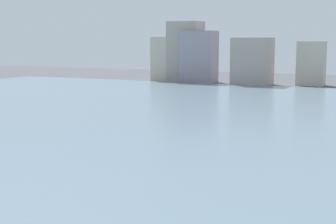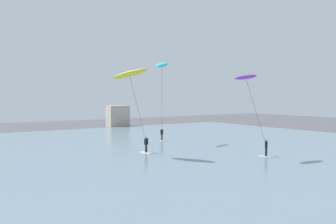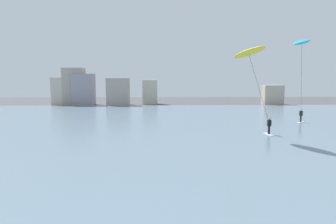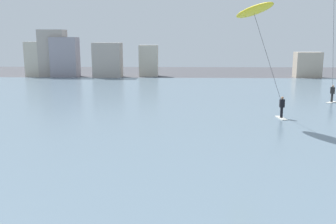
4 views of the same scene
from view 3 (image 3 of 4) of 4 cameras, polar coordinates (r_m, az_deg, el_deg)
name	(u,v)px [view 3 (image 3 of 4)]	position (r m, az deg, el deg)	size (l,w,h in m)	color
water_bay	(180,130)	(30.57, 2.46, -3.63)	(84.00, 52.00, 0.10)	slate
far_shore_buildings	(111,90)	(58.98, -11.21, 4.23)	(46.10, 4.92, 7.35)	beige
kitesurfer_yellow	(250,58)	(27.00, 15.90, 10.21)	(4.34, 4.34, 8.28)	silver
kitesurfer_cyan	(302,52)	(36.03, 24.83, 10.63)	(3.61, 4.04, 9.91)	silver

